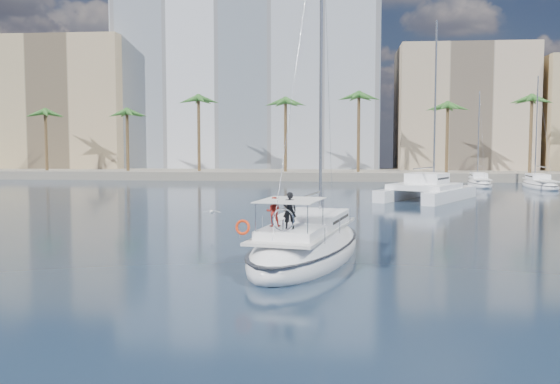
# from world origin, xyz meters

# --- Properties ---
(ground) EXTENTS (160.00, 160.00, 0.00)m
(ground) POSITION_xyz_m (0.00, 0.00, 0.00)
(ground) COLOR black
(ground) RESTS_ON ground
(quay) EXTENTS (120.00, 14.00, 1.20)m
(quay) POSITION_xyz_m (0.00, 61.00, 0.60)
(quay) COLOR gray
(quay) RESTS_ON ground
(building_modern) EXTENTS (42.00, 16.00, 28.00)m
(building_modern) POSITION_xyz_m (-12.00, 73.00, 14.00)
(building_modern) COLOR silver
(building_modern) RESTS_ON ground
(building_tan_left) EXTENTS (22.00, 14.00, 22.00)m
(building_tan_left) POSITION_xyz_m (-42.00, 69.00, 11.00)
(building_tan_left) COLOR tan
(building_tan_left) RESTS_ON ground
(building_beige) EXTENTS (20.00, 14.00, 20.00)m
(building_beige) POSITION_xyz_m (22.00, 70.00, 10.00)
(building_beige) COLOR tan
(building_beige) RESTS_ON ground
(palm_left) EXTENTS (3.60, 3.60, 12.30)m
(palm_left) POSITION_xyz_m (-34.00, 57.00, 10.28)
(palm_left) COLOR brown
(palm_left) RESTS_ON ground
(palm_centre) EXTENTS (3.60, 3.60, 12.30)m
(palm_centre) POSITION_xyz_m (0.00, 57.00, 10.28)
(palm_centre) COLOR brown
(palm_centre) RESTS_ON ground
(main_sloop) EXTENTS (6.52, 13.39, 19.05)m
(main_sloop) POSITION_xyz_m (1.59, -1.98, 0.56)
(main_sloop) COLOR white
(main_sloop) RESTS_ON ground
(catamaran) EXTENTS (10.54, 12.85, 16.83)m
(catamaran) POSITION_xyz_m (11.14, 28.48, 1.13)
(catamaran) COLOR white
(catamaran) RESTS_ON ground
(seagull) EXTENTS (1.14, 0.49, 0.21)m
(seagull) POSITION_xyz_m (-4.84, 7.22, 1.09)
(seagull) COLOR silver
(seagull) RESTS_ON ground
(moored_yacht_a) EXTENTS (3.37, 9.52, 11.90)m
(moored_yacht_a) POSITION_xyz_m (20.00, 47.00, 0.00)
(moored_yacht_a) COLOR white
(moored_yacht_a) RESTS_ON ground
(moored_yacht_b) EXTENTS (3.32, 10.83, 13.72)m
(moored_yacht_b) POSITION_xyz_m (26.50, 45.00, 0.00)
(moored_yacht_b) COLOR white
(moored_yacht_b) RESTS_ON ground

